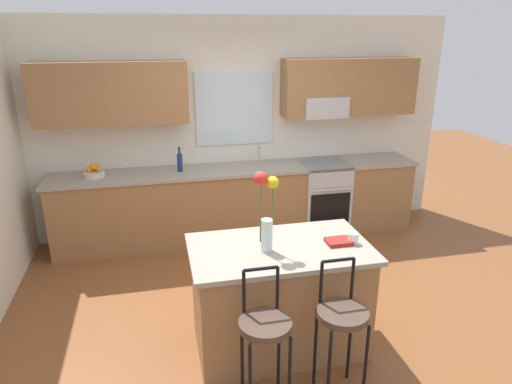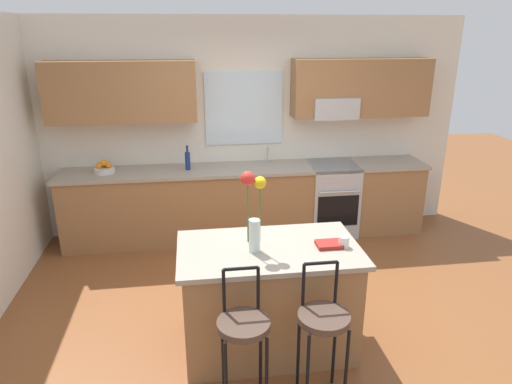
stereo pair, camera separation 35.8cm
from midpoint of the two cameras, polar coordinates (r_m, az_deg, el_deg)
ground_plane at (r=4.56m, az=3.94°, el=-14.28°), size 14.00×14.00×0.00m
back_wall_assembly at (r=5.84m, az=0.49°, el=9.42°), size 5.60×0.50×2.70m
counter_run at (r=5.84m, az=0.69°, el=-1.21°), size 4.56×0.64×0.92m
sink_faucet at (r=5.84m, az=3.23°, el=4.90°), size 0.02×0.13×0.23m
oven_range at (r=6.07m, az=10.99°, el=-0.81°), size 0.60×0.64×0.92m
kitchen_island at (r=3.86m, az=4.27°, el=-13.01°), size 1.43×0.83×0.92m
bar_stool_near at (r=3.20m, az=1.78°, el=-16.82°), size 0.36×0.36×1.04m
bar_stool_middle at (r=3.33m, az=11.53°, el=-15.73°), size 0.36×0.36×1.04m
flower_vase at (r=3.43m, az=2.68°, el=-2.20°), size 0.19×0.11×0.64m
mug_ceramic at (r=3.71m, az=13.58°, el=-6.07°), size 0.08×0.08×0.09m
cookbook at (r=3.71m, az=11.81°, el=-6.42°), size 0.20×0.15×0.03m
fruit_bowl_oranges at (r=5.69m, az=-16.62°, el=2.79°), size 0.24×0.24×0.16m
bottle_olive_oil at (r=5.60m, az=-6.68°, el=3.91°), size 0.06×0.06×0.30m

